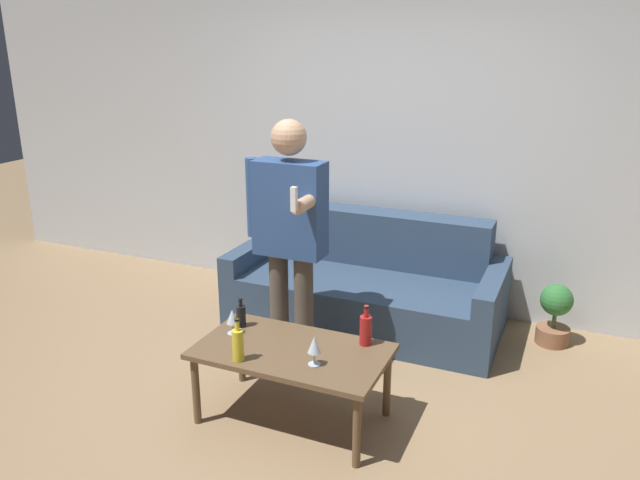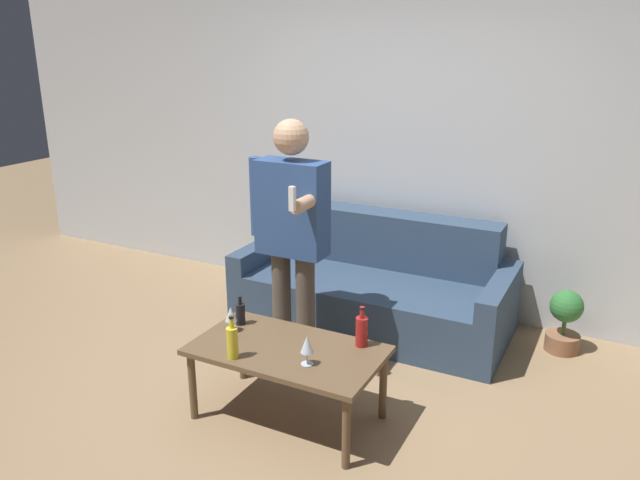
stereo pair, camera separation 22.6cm
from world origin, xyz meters
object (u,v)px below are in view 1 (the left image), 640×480
object	(u,v)px
coffee_table	(292,356)
bottle_orange	(241,315)
person_standing_front	(289,229)
couch	(368,286)

from	to	relation	value
coffee_table	bottle_orange	bearing A→B (deg)	161.18
person_standing_front	couch	bearing A→B (deg)	75.19
coffee_table	couch	bearing A→B (deg)	91.88
couch	coffee_table	distance (m)	1.42
coffee_table	bottle_orange	xyz separation A→B (m)	(-0.40, 0.14, 0.12)
bottle_orange	person_standing_front	size ratio (longest dim) A/B	0.11
person_standing_front	coffee_table	bearing A→B (deg)	-63.13
couch	bottle_orange	xyz separation A→B (m)	(-0.36, -1.28, 0.23)
couch	coffee_table	xyz separation A→B (m)	(0.05, -1.42, 0.11)
coffee_table	bottle_orange	size ratio (longest dim) A/B	5.84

